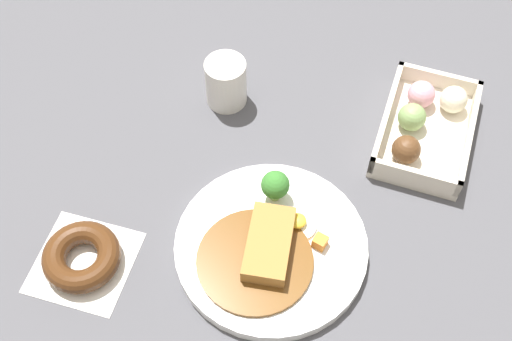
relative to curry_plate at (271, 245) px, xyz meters
name	(u,v)px	position (x,y,z in m)	size (l,w,h in m)	color
ground_plane	(297,179)	(-0.12, 0.00, -0.01)	(1.60, 1.60, 0.00)	#4C4C51
curry_plate	(271,245)	(0.00, 0.00, 0.00)	(0.26, 0.26, 0.07)	white
donut_box	(424,125)	(-0.27, 0.16, 0.01)	(0.20, 0.13, 0.05)	beige
chocolate_ring_donut	(82,257)	(0.10, -0.23, 0.00)	(0.13, 0.13, 0.03)	white
coffee_mug	(226,82)	(-0.23, -0.15, 0.03)	(0.06, 0.06, 0.08)	silver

